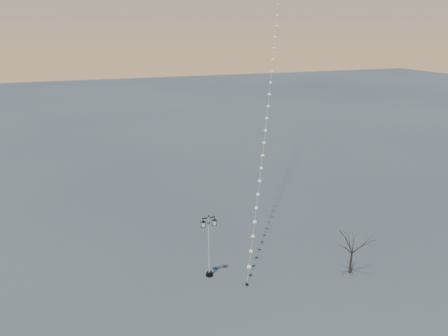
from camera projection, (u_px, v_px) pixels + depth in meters
name	position (u px, v px, depth m)	size (l,w,h in m)	color
ground	(267.00, 294.00, 29.85)	(300.00, 300.00, 0.00)	#414242
street_lamp	(209.00, 243.00, 31.11)	(1.38, 0.60, 5.42)	black
bare_tree	(353.00, 246.00, 31.64)	(2.15, 2.15, 3.57)	#342621
kite_train	(271.00, 65.00, 41.37)	(17.52, 29.66, 31.06)	black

